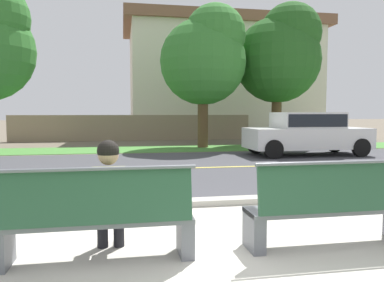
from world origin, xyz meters
name	(u,v)px	position (x,y,z in m)	size (l,w,h in m)	color
ground_plane	(157,162)	(0.00, 8.00, 0.00)	(140.00, 140.00, 0.00)	#665B4C
sidewalk_pavement	(217,248)	(0.00, 0.40, 0.01)	(44.00, 3.60, 0.01)	beige
curb_edge	(188,203)	(0.00, 2.35, 0.06)	(44.00, 0.30, 0.11)	#ADA89E
street_asphalt	(162,169)	(0.00, 6.50, 0.00)	(52.00, 8.00, 0.01)	#424247
road_centre_line	(162,169)	(0.00, 6.50, 0.01)	(48.00, 0.14, 0.01)	#E0CC4C
far_verge_grass	(148,149)	(0.00, 12.09, 0.01)	(48.00, 2.80, 0.02)	#478438
bench_left	(97,219)	(-1.29, 0.19, 0.46)	(1.95, 0.48, 1.01)	slate
bench_right	(333,208)	(1.29, 0.19, 0.46)	(1.95, 0.48, 1.01)	slate
seated_person_olive	(109,194)	(-1.17, 0.37, 0.68)	(0.52, 0.68, 1.25)	black
car_white_near	(307,131)	(5.46, 8.90, 0.85)	(4.30, 1.86, 1.54)	silver
shade_tree_left	(206,55)	(2.54, 12.44, 3.99)	(3.72, 3.72, 6.14)	brown
shade_tree_centre	(281,54)	(6.25, 13.13, 4.27)	(3.98, 3.98, 6.57)	brown
garden_wall	(134,128)	(-0.41, 17.32, 0.70)	(13.00, 0.36, 1.40)	gray
house_across_street	(220,79)	(5.29, 20.52, 3.71)	(12.41, 6.91, 7.33)	beige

